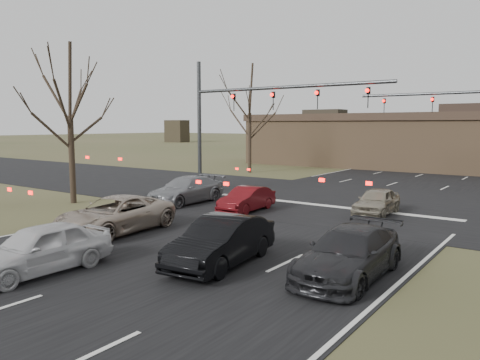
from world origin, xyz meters
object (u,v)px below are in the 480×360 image
object	(u,v)px
car_red_ahead	(247,199)
building	(464,142)
car_charcoal_sedan	(349,253)
car_grey_ahead	(186,190)
car_silver_suv	(115,215)
car_silver_ahead	(377,201)
mast_arm_near	(243,109)
car_white_sedan	(40,249)
car_black_hatch	(221,241)

from	to	relation	value
car_red_ahead	building	bearing A→B (deg)	78.02
car_charcoal_sedan	building	bearing A→B (deg)	94.80
car_charcoal_sedan	car_grey_ahead	world-z (taller)	car_grey_ahead
car_red_ahead	car_charcoal_sedan	bearing A→B (deg)	-42.45
car_silver_suv	car_silver_ahead	size ratio (longest dim) A/B	1.38
car_charcoal_sedan	car_grey_ahead	distance (m)	13.75
mast_arm_near	car_silver_ahead	bearing A→B (deg)	-4.99
car_silver_suv	car_red_ahead	world-z (taller)	car_silver_suv
car_white_sedan	car_red_ahead	bearing A→B (deg)	94.04
building	car_white_sedan	bearing A→B (deg)	-95.36
car_red_ahead	car_black_hatch	bearing A→B (deg)	-63.24
mast_arm_near	car_silver_suv	bearing A→B (deg)	-83.22
car_grey_ahead	car_red_ahead	distance (m)	4.07
car_grey_ahead	car_charcoal_sedan	bearing A→B (deg)	-29.23
car_white_sedan	car_black_hatch	world-z (taller)	car_black_hatch
car_grey_ahead	car_red_ahead	world-z (taller)	car_grey_ahead
building	car_white_sedan	size ratio (longest dim) A/B	10.20
building	mast_arm_near	distance (m)	26.14
mast_arm_near	building	bearing A→B (deg)	73.87
car_white_sedan	car_grey_ahead	world-z (taller)	car_grey_ahead
car_charcoal_sedan	car_grey_ahead	bearing A→B (deg)	150.22
car_charcoal_sedan	car_silver_ahead	bearing A→B (deg)	104.21
car_red_ahead	car_silver_ahead	xyz separation A→B (m)	(5.44, 2.86, 0.03)
mast_arm_near	car_red_ahead	distance (m)	6.38
car_black_hatch	car_grey_ahead	bearing A→B (deg)	130.30
building	car_silver_ahead	xyz separation A→B (m)	(1.00, -25.72, -2.04)
mast_arm_near	car_black_hatch	size ratio (longest dim) A/B	2.76
car_grey_ahead	car_silver_ahead	size ratio (longest dim) A/B	1.33
building	car_silver_suv	bearing A→B (deg)	-99.64
mast_arm_near	car_white_sedan	xyz separation A→B (m)	(3.49, -14.86, -4.36)
car_black_hatch	car_red_ahead	size ratio (longest dim) A/B	1.21
mast_arm_near	car_grey_ahead	xyz separation A→B (m)	(-1.27, -3.49, -4.36)
car_white_sedan	car_grey_ahead	bearing A→B (deg)	113.22
mast_arm_near	car_silver_ahead	xyz separation A→B (m)	(8.23, -0.72, -4.45)
mast_arm_near	car_red_ahead	xyz separation A→B (m)	(2.79, -3.58, -4.48)
building	car_silver_ahead	world-z (taller)	building
car_white_sedan	car_charcoal_sedan	bearing A→B (deg)	33.56
mast_arm_near	car_white_sedan	world-z (taller)	mast_arm_near
building	car_red_ahead	distance (m)	29.00
car_white_sedan	car_black_hatch	distance (m)	5.18
car_silver_suv	car_silver_ahead	bearing A→B (deg)	49.56
mast_arm_near	car_charcoal_sedan	world-z (taller)	mast_arm_near
mast_arm_near	car_charcoal_sedan	size ratio (longest dim) A/B	2.59
mast_arm_near	car_white_sedan	bearing A→B (deg)	-76.79
car_grey_ahead	mast_arm_near	bearing A→B (deg)	69.57
mast_arm_near	car_grey_ahead	bearing A→B (deg)	-110.01
car_silver_ahead	car_white_sedan	bearing A→B (deg)	-110.86
building	car_black_hatch	size ratio (longest dim) A/B	9.66
mast_arm_near	car_white_sedan	size ratio (longest dim) A/B	2.92
building	car_black_hatch	world-z (taller)	building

